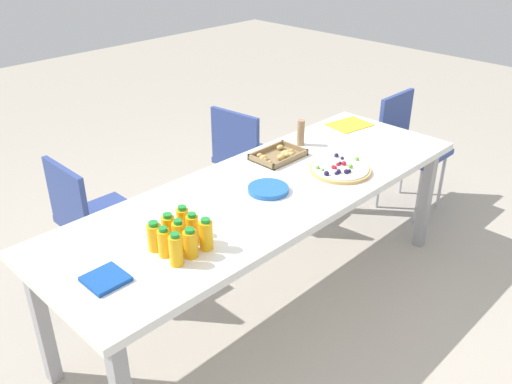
% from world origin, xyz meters
% --- Properties ---
extents(ground_plane, '(12.00, 12.00, 0.00)m').
position_xyz_m(ground_plane, '(0.00, 0.00, 0.00)').
color(ground_plane, '#B2A899').
extents(party_table, '(2.41, 0.81, 0.73)m').
position_xyz_m(party_table, '(0.00, 0.00, 0.66)').
color(party_table, white).
rests_on(party_table, ground_plane).
extents(chair_far_left, '(0.40, 0.40, 0.83)m').
position_xyz_m(chair_far_left, '(-0.59, 0.76, 0.50)').
color(chair_far_left, '#33478C').
rests_on(chair_far_left, ground_plane).
extents(chair_far_right, '(0.44, 0.44, 0.83)m').
position_xyz_m(chair_far_right, '(0.57, 0.74, 0.50)').
color(chair_far_right, '#33478C').
rests_on(chair_far_right, ground_plane).
extents(chair_end, '(0.40, 0.40, 0.83)m').
position_xyz_m(chair_end, '(1.52, 0.07, 0.50)').
color(chair_end, '#33478C').
rests_on(chair_end, ground_plane).
extents(juice_bottle_0, '(0.06, 0.06, 0.15)m').
position_xyz_m(juice_bottle_0, '(-0.74, -0.20, 0.79)').
color(juice_bottle_0, '#F9AD14').
rests_on(juice_bottle_0, party_table).
extents(juice_bottle_1, '(0.06, 0.06, 0.13)m').
position_xyz_m(juice_bottle_1, '(-0.66, -0.19, 0.79)').
color(juice_bottle_1, '#FAAA14').
rests_on(juice_bottle_1, party_table).
extents(juice_bottle_2, '(0.06, 0.06, 0.14)m').
position_xyz_m(juice_bottle_2, '(-0.58, -0.20, 0.79)').
color(juice_bottle_2, '#F9AF14').
rests_on(juice_bottle_2, party_table).
extents(juice_bottle_3, '(0.05, 0.05, 0.13)m').
position_xyz_m(juice_bottle_3, '(-0.73, -0.11, 0.79)').
color(juice_bottle_3, '#F8AF14').
rests_on(juice_bottle_3, party_table).
extents(juice_bottle_4, '(0.05, 0.05, 0.14)m').
position_xyz_m(juice_bottle_4, '(-0.67, -0.12, 0.79)').
color(juice_bottle_4, '#FAAE14').
rests_on(juice_bottle_4, party_table).
extents(juice_bottle_5, '(0.05, 0.05, 0.14)m').
position_xyz_m(juice_bottle_5, '(-0.59, -0.12, 0.79)').
color(juice_bottle_5, '#FAAC14').
rests_on(juice_bottle_5, party_table).
extents(juice_bottle_6, '(0.06, 0.06, 0.13)m').
position_xyz_m(juice_bottle_6, '(-0.73, -0.05, 0.79)').
color(juice_bottle_6, '#F8AA14').
rests_on(juice_bottle_6, party_table).
extents(juice_bottle_7, '(0.06, 0.06, 0.13)m').
position_xyz_m(juice_bottle_7, '(-0.65, -0.04, 0.79)').
color(juice_bottle_7, '#F9AF14').
rests_on(juice_bottle_7, party_table).
extents(juice_bottle_8, '(0.06, 0.06, 0.14)m').
position_xyz_m(juice_bottle_8, '(-0.58, -0.04, 0.79)').
color(juice_bottle_8, '#FAAC14').
rests_on(juice_bottle_8, party_table).
extents(fruit_pizza, '(0.33, 0.33, 0.05)m').
position_xyz_m(fruit_pizza, '(0.41, -0.15, 0.74)').
color(fruit_pizza, tan).
rests_on(fruit_pizza, party_table).
extents(snack_tray, '(0.29, 0.20, 0.04)m').
position_xyz_m(snack_tray, '(0.31, 0.21, 0.74)').
color(snack_tray, olive).
rests_on(snack_tray, party_table).
extents(plate_stack, '(0.21, 0.21, 0.02)m').
position_xyz_m(plate_stack, '(-0.03, -0.03, 0.74)').
color(plate_stack, blue).
rests_on(plate_stack, party_table).
extents(napkin_stack, '(0.15, 0.15, 0.02)m').
position_xyz_m(napkin_stack, '(-1.00, -0.09, 0.73)').
color(napkin_stack, '#194CA5').
rests_on(napkin_stack, party_table).
extents(cardboard_tube, '(0.04, 0.04, 0.15)m').
position_xyz_m(cardboard_tube, '(0.54, 0.24, 0.80)').
color(cardboard_tube, '#9E7A56').
rests_on(cardboard_tube, party_table).
extents(paper_folder, '(0.29, 0.24, 0.01)m').
position_xyz_m(paper_folder, '(1.01, 0.22, 0.73)').
color(paper_folder, yellow).
rests_on(paper_folder, party_table).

